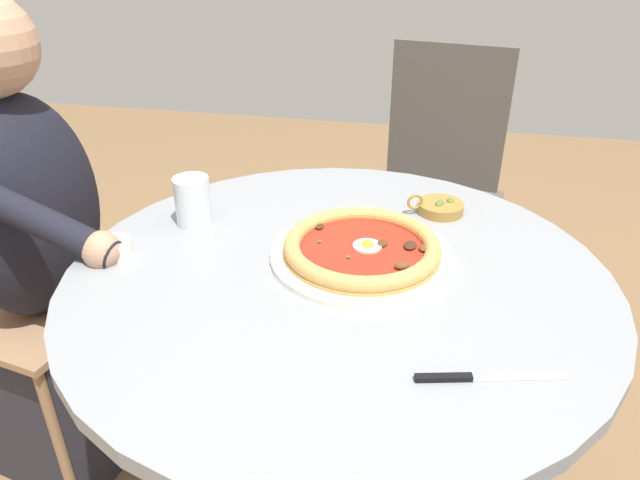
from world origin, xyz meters
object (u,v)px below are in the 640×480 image
object	(u,v)px
steak_knife	(468,378)
cafe_chair_spare_far	(436,174)
dining_table	(336,340)
pizza_on_plate	(362,249)
olive_pan	(440,207)
ramekin_capers	(113,247)
water_glass	(193,204)
diner_person	(48,287)

from	to	relation	value
steak_knife	cafe_chair_spare_far	distance (m)	1.11
dining_table	pizza_on_plate	size ratio (longest dim) A/B	2.88
olive_pan	cafe_chair_spare_far	world-z (taller)	cafe_chair_spare_far
cafe_chair_spare_far	olive_pan	bearing A→B (deg)	-178.89
ramekin_capers	olive_pan	size ratio (longest dim) A/B	0.56
water_glass	olive_pan	bearing A→B (deg)	-72.73
diner_person	cafe_chair_spare_far	bearing A→B (deg)	-48.82
dining_table	steak_knife	world-z (taller)	steak_knife
pizza_on_plate	cafe_chair_spare_far	bearing A→B (deg)	-8.24
water_glass	olive_pan	size ratio (longest dim) A/B	0.83
dining_table	diner_person	xyz separation A→B (m)	(0.13, 0.69, -0.06)
pizza_on_plate	olive_pan	xyz separation A→B (m)	(0.21, -0.13, -0.01)
steak_knife	diner_person	distance (m)	1.00
dining_table	pizza_on_plate	bearing A→B (deg)	-32.41
dining_table	ramekin_capers	world-z (taller)	ramekin_capers
cafe_chair_spare_far	steak_knife	bearing A→B (deg)	-176.64
diner_person	cafe_chair_spare_far	size ratio (longest dim) A/B	1.23
pizza_on_plate	steak_knife	xyz separation A→B (m)	(-0.28, -0.18, -0.01)
ramekin_capers	cafe_chair_spare_far	xyz separation A→B (m)	(0.89, -0.55, -0.18)
dining_table	ramekin_capers	bearing A→B (deg)	93.92
water_glass	steak_knife	distance (m)	0.63
water_glass	olive_pan	world-z (taller)	water_glass
water_glass	diner_person	size ratio (longest dim) A/B	0.08
water_glass	diner_person	xyz separation A→B (m)	(0.01, 0.38, -0.25)
steak_knife	diner_person	size ratio (longest dim) A/B	0.18
water_glass	steak_knife	xyz separation A→B (m)	(-0.35, -0.52, -0.04)
pizza_on_plate	ramekin_capers	size ratio (longest dim) A/B	5.01
water_glass	cafe_chair_spare_far	size ratio (longest dim) A/B	0.10
steak_knife	water_glass	bearing A→B (deg)	56.40
water_glass	ramekin_capers	distance (m)	0.18
water_glass	steak_knife	size ratio (longest dim) A/B	0.48
ramekin_capers	olive_pan	distance (m)	0.64
steak_knife	cafe_chair_spare_far	size ratio (longest dim) A/B	0.22
water_glass	olive_pan	xyz separation A→B (m)	(0.15, -0.47, -0.03)
dining_table	pizza_on_plate	xyz separation A→B (m)	(0.05, -0.03, 0.17)
dining_table	cafe_chair_spare_far	size ratio (longest dim) A/B	1.01
ramekin_capers	cafe_chair_spare_far	bearing A→B (deg)	-31.73
dining_table	diner_person	bearing A→B (deg)	79.41
water_glass	diner_person	world-z (taller)	diner_person
steak_knife	diner_person	world-z (taller)	diner_person
ramekin_capers	steak_knife	bearing A→B (deg)	-107.99
dining_table	olive_pan	size ratio (longest dim) A/B	8.10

